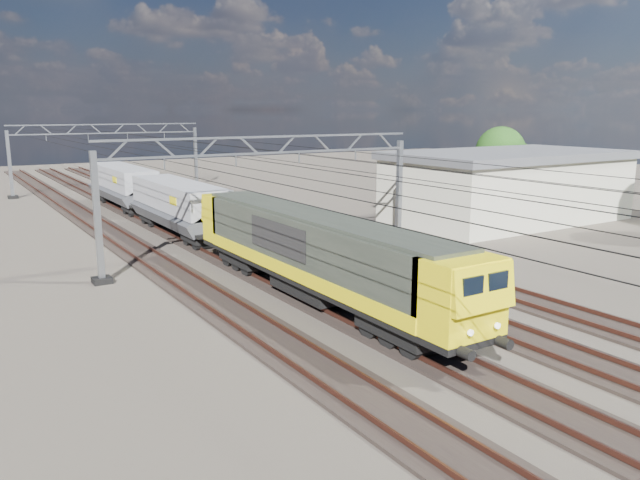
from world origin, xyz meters
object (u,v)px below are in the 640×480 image
industrial_shed (507,185)px  catenary_gantry_far (109,155)px  catenary_gantry_mid (269,193)px  hopper_wagon_mid (123,183)px  locomotive (314,251)px  hopper_wagon_lead (179,204)px  tree_far (504,153)px

industrial_shed → catenary_gantry_far: bearing=122.9°
catenary_gantry_mid → industrial_shed: catenary_gantry_mid is taller
hopper_wagon_mid → locomotive: bearing=-90.0°
locomotive → hopper_wagon_lead: bearing=90.0°
hopper_wagon_mid → industrial_shed: (24.00, -21.76, 0.49)m
tree_far → hopper_wagon_mid: bearing=156.6°
hopper_wagon_mid → industrial_shed: industrial_shed is taller
locomotive → hopper_wagon_lead: locomotive is taller
catenary_gantry_far → industrial_shed: bearing=-57.1°
locomotive → hopper_wagon_lead: (-0.00, 17.70, -0.09)m
locomotive → tree_far: bearing=29.0°
hopper_wagon_lead → tree_far: tree_far is taller
hopper_wagon_mid → tree_far: tree_far is taller
catenary_gantry_mid → tree_far: size_ratio=2.84×
locomotive → industrial_shed: bearing=22.9°
locomotive → tree_far: tree_far is taller
catenary_gantry_far → hopper_wagon_mid: size_ratio=1.53×
locomotive → hopper_wagon_mid: 31.90m
catenary_gantry_far → hopper_wagon_lead: catenary_gantry_far is taller
tree_far → hopper_wagon_lead: bearing=-179.6°
industrial_shed → tree_far: (8.32, 7.79, 1.74)m
hopper_wagon_mid → industrial_shed: bearing=-42.2°
hopper_wagon_lead → tree_far: size_ratio=1.86×
locomotive → tree_far: 37.02m
hopper_wagon_lead → hopper_wagon_mid: same height
hopper_wagon_lead → industrial_shed: 25.17m
catenary_gantry_mid → catenary_gantry_far: bearing=90.0°
catenary_gantry_mid → locomotive: bearing=-103.8°
hopper_wagon_mid → tree_far: 35.28m
industrial_shed → catenary_gantry_mid: bearing=-174.8°
hopper_wagon_mid → tree_far: bearing=-23.4°
industrial_shed → tree_far: size_ratio=2.65×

